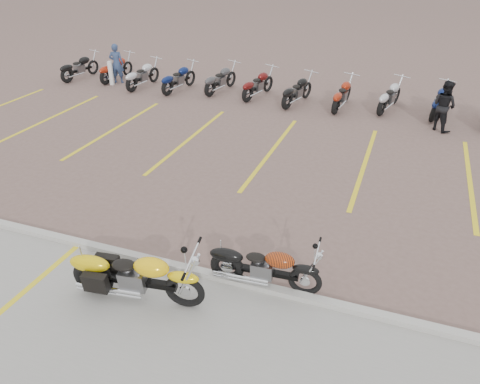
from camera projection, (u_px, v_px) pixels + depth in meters
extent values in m
plane|color=#745953|center=(220.00, 218.00, 10.56)|extent=(100.00, 100.00, 0.00)
cube|color=#9E9B93|center=(102.00, 369.00, 6.86)|extent=(60.00, 5.00, 0.01)
cube|color=#ADAAA3|center=(179.00, 267.00, 8.89)|extent=(60.00, 0.18, 0.12)
torus|color=black|center=(186.00, 291.00, 7.88)|extent=(0.71, 0.21, 0.70)
torus|color=black|center=(95.00, 277.00, 8.20)|extent=(0.76, 0.28, 0.74)
cube|color=black|center=(139.00, 281.00, 8.01)|extent=(1.41, 0.32, 0.11)
cube|color=slate|center=(136.00, 277.00, 7.98)|extent=(0.49, 0.38, 0.37)
ellipsoid|color=yellow|center=(154.00, 265.00, 7.76)|extent=(0.67, 0.43, 0.32)
ellipsoid|color=black|center=(126.00, 263.00, 7.88)|extent=(0.45, 0.33, 0.13)
torus|color=black|center=(305.00, 281.00, 8.17)|extent=(0.60, 0.14, 0.60)
torus|color=black|center=(228.00, 267.00, 8.53)|extent=(0.64, 0.20, 0.64)
cube|color=black|center=(266.00, 271.00, 8.32)|extent=(1.20, 0.19, 0.09)
cube|color=slate|center=(263.00, 268.00, 8.31)|extent=(0.40, 0.30, 0.31)
ellipsoid|color=black|center=(281.00, 259.00, 8.10)|extent=(0.55, 0.33, 0.28)
ellipsoid|color=black|center=(257.00, 256.00, 8.22)|extent=(0.37, 0.26, 0.11)
imported|color=navy|center=(117.00, 63.00, 19.92)|extent=(0.69, 0.55, 1.65)
imported|color=black|center=(444.00, 106.00, 14.97)|extent=(1.01, 0.99, 1.64)
cube|color=white|center=(111.00, 73.00, 19.78)|extent=(0.18, 0.18, 1.00)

